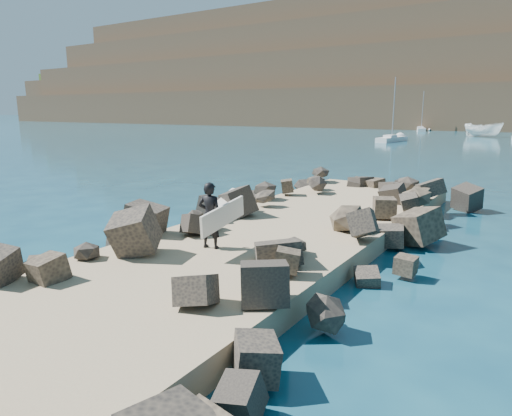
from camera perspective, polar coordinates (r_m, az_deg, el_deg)
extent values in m
plane|color=#0F384C|center=(14.36, 2.18, -5.15)|extent=(800.00, 800.00, 0.00)
cube|color=#8C7759|center=(12.67, -2.48, -6.11)|extent=(6.00, 26.00, 0.60)
cube|color=black|center=(14.77, -10.57, -2.85)|extent=(2.60, 22.00, 1.00)
cube|color=black|center=(11.70, 10.72, -6.86)|extent=(2.60, 22.00, 1.00)
cube|color=silver|center=(16.12, -3.73, 0.56)|extent=(0.92, 2.22, 0.07)
imported|color=white|center=(83.31, 26.53, 8.75)|extent=(6.35, 3.56, 2.32)
imported|color=black|center=(12.28, -5.77, -0.93)|extent=(0.74, 0.58, 1.81)
cube|color=silver|center=(11.99, -4.10, -0.96)|extent=(0.38, 2.23, 0.71)
cube|color=silver|center=(66.07, 16.61, 8.16)|extent=(2.36, 7.40, 0.80)
cylinder|color=gray|center=(65.95, 16.85, 11.93)|extent=(0.12, 0.12, 7.99)
cube|color=silver|center=(65.21, 16.42, 8.57)|extent=(1.37, 2.15, 0.44)
cube|color=silver|center=(101.83, 19.94, 9.17)|extent=(3.28, 6.94, 0.80)
cylinder|color=gray|center=(101.75, 20.11, 11.46)|extent=(0.12, 0.12, 7.46)
cube|color=silver|center=(101.05, 19.86, 9.45)|extent=(1.56, 2.12, 0.44)
cube|color=white|center=(172.97, 18.00, 21.49)|extent=(10.00, 8.00, 4.00)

